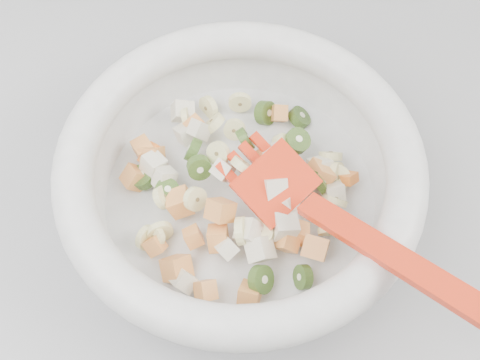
{
  "coord_description": "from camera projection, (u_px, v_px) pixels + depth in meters",
  "views": [
    {
      "loc": [
        0.14,
        1.09,
        1.47
      ],
      "look_at": [
        0.14,
        1.39,
        0.95
      ],
      "focal_mm": 45.0,
      "sensor_mm": 36.0,
      "label": 1
    }
  ],
  "objects": [
    {
      "name": "counter",
      "position": [
        163.0,
        291.0,
        1.06
      ],
      "size": [
        2.0,
        0.6,
        0.9
      ],
      "primitive_type": "cube",
      "color": "#96979C",
      "rests_on": "ground"
    },
    {
      "name": "mixing_bowl",
      "position": [
        240.0,
        176.0,
        0.59
      ],
      "size": [
        0.41,
        0.38,
        0.14
      ],
      "color": "white",
      "rests_on": "counter"
    }
  ]
}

